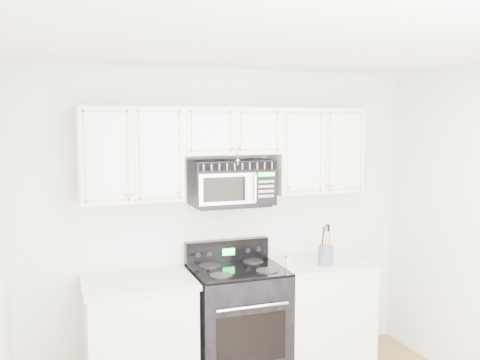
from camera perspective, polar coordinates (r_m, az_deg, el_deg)
name	(u,v)px	position (r m, az deg, el deg)	size (l,w,h in m)	color
room	(316,271)	(3.14, 8.16, -9.56)	(3.51, 3.51, 2.61)	olive
base_cabinet_left	(139,340)	(4.50, -10.68, -16.43)	(0.86, 0.65, 0.92)	silver
base_cabinet_right	(319,315)	(4.98, 8.40, -14.10)	(0.86, 0.65, 0.92)	silver
range	(238,320)	(4.66, -0.26, -14.73)	(0.75, 0.69, 1.12)	black
upper_cabinets	(229,148)	(4.49, -1.23, 3.46)	(2.44, 0.37, 0.75)	silver
microwave	(232,182)	(4.51, -0.88, -0.26)	(0.69, 0.39, 0.38)	black
utensil_crock	(326,255)	(4.71, 9.13, -7.87)	(0.13, 0.13, 0.35)	slate
shaker_salt	(291,260)	(4.67, 5.47, -8.47)	(0.04, 0.04, 0.09)	silver
shaker_pepper	(287,261)	(4.61, 5.08, -8.59)	(0.04, 0.04, 0.11)	silver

